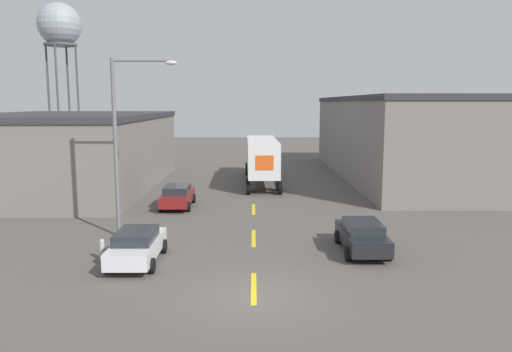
{
  "coord_description": "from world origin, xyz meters",
  "views": [
    {
      "loc": [
        -0.01,
        -16.43,
        6.61
      ],
      "look_at": [
        0.15,
        13.53,
        2.2
      ],
      "focal_mm": 35.0,
      "sensor_mm": 36.0,
      "label": 1
    }
  ],
  "objects": [
    {
      "name": "ground_plane",
      "position": [
        0.0,
        0.0,
        0.0
      ],
      "size": [
        160.0,
        160.0,
        0.0
      ],
      "primitive_type": "plane",
      "color": "#56514C"
    },
    {
      "name": "warehouse_right",
      "position": [
        13.89,
        28.43,
        3.59
      ],
      "size": [
        12.17,
        29.74,
        7.17
      ],
      "color": "slate",
      "rests_on": "ground_plane"
    },
    {
      "name": "parked_car_left_near",
      "position": [
        -4.85,
        3.66,
        0.74
      ],
      "size": [
        1.93,
        4.31,
        1.41
      ],
      "color": "silver",
      "rests_on": "ground_plane"
    },
    {
      "name": "parked_car_right_near",
      "position": [
        4.85,
        5.18,
        0.74
      ],
      "size": [
        1.93,
        4.31,
        1.41
      ],
      "color": "black",
      "rests_on": "ground_plane"
    },
    {
      "name": "parked_car_left_far",
      "position": [
        -4.85,
        14.84,
        0.74
      ],
      "size": [
        1.93,
        4.31,
        1.41
      ],
      "color": "maroon",
      "rests_on": "ground_plane"
    },
    {
      "name": "warehouse_left",
      "position": [
        -14.69,
        22.7,
        2.9
      ],
      "size": [
        13.76,
        21.68,
        5.79
      ],
      "color": "slate",
      "rests_on": "ground_plane"
    },
    {
      "name": "road_centerline",
      "position": [
        0.0,
        7.46,
        0.0
      ],
      "size": [
        0.2,
        16.54,
        0.01
      ],
      "color": "yellow",
      "rests_on": "ground_plane"
    },
    {
      "name": "water_tower",
      "position": [
        -26.78,
        54.78,
        17.02
      ],
      "size": [
        5.92,
        5.92,
        20.26
      ],
      "color": "#47474C",
      "rests_on": "ground_plane"
    },
    {
      "name": "semi_truck",
      "position": [
        0.66,
        24.85,
        2.26
      ],
      "size": [
        2.84,
        12.85,
        3.72
      ],
      "rotation": [
        0.0,
        0.0,
        0.02
      ],
      "color": "silver",
      "rests_on": "ground_plane"
    },
    {
      "name": "street_lamp",
      "position": [
        -6.37,
        7.88,
        5.1
      ],
      "size": [
        3.19,
        0.32,
        8.75
      ],
      "color": "slate",
      "rests_on": "ground_plane"
    },
    {
      "name": "fire_hydrant",
      "position": [
        -6.42,
        4.03,
        0.46
      ],
      "size": [
        0.22,
        0.22,
        0.92
      ],
      "color": "silver",
      "rests_on": "ground_plane"
    }
  ]
}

